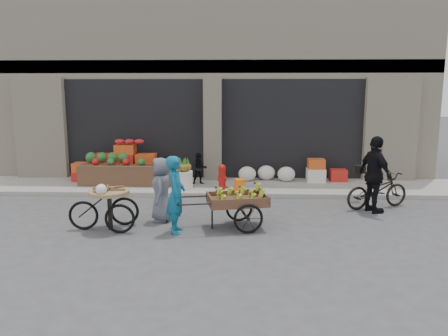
{
  "coord_description": "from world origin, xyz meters",
  "views": [
    {
      "loc": [
        0.87,
        -8.5,
        2.9
      ],
      "look_at": [
        0.49,
        1.48,
        1.1
      ],
      "focal_mm": 35.0,
      "sensor_mm": 36.0,
      "label": 1
    }
  ],
  "objects_px": {
    "tricycle_cart": "(109,203)",
    "vendor_grey": "(161,190)",
    "fire_hydrant": "(222,176)",
    "pineapple_bin": "(184,180)",
    "vendor_woman": "(176,195)",
    "seated_person": "(199,169)",
    "bicycle": "(377,190)",
    "orange_bucket": "(240,184)",
    "banana_cart": "(235,198)",
    "cyclist": "(375,175)"
  },
  "relations": [
    {
      "from": "pineapple_bin",
      "to": "bicycle",
      "type": "relative_size",
      "value": 0.3
    },
    {
      "from": "bicycle",
      "to": "banana_cart",
      "type": "bearing_deg",
      "value": 95.33
    },
    {
      "from": "vendor_woman",
      "to": "bicycle",
      "type": "distance_m",
      "value": 5.13
    },
    {
      "from": "tricycle_cart",
      "to": "vendor_grey",
      "type": "distance_m",
      "value": 1.19
    },
    {
      "from": "vendor_woman",
      "to": "seated_person",
      "type": "bearing_deg",
      "value": -3.13
    },
    {
      "from": "orange_bucket",
      "to": "vendor_woman",
      "type": "relative_size",
      "value": 0.2
    },
    {
      "from": "banana_cart",
      "to": "vendor_woman",
      "type": "distance_m",
      "value": 1.27
    },
    {
      "from": "cyclist",
      "to": "tricycle_cart",
      "type": "bearing_deg",
      "value": 83.73
    },
    {
      "from": "tricycle_cart",
      "to": "cyclist",
      "type": "height_order",
      "value": "cyclist"
    },
    {
      "from": "banana_cart",
      "to": "cyclist",
      "type": "bearing_deg",
      "value": 9.4
    },
    {
      "from": "vendor_grey",
      "to": "bicycle",
      "type": "xyz_separation_m",
      "value": [
        5.13,
        1.28,
        -0.27
      ]
    },
    {
      "from": "vendor_grey",
      "to": "bicycle",
      "type": "distance_m",
      "value": 5.29
    },
    {
      "from": "fire_hydrant",
      "to": "vendor_woman",
      "type": "distance_m",
      "value": 3.58
    },
    {
      "from": "seated_person",
      "to": "tricycle_cart",
      "type": "height_order",
      "value": "seated_person"
    },
    {
      "from": "fire_hydrant",
      "to": "orange_bucket",
      "type": "distance_m",
      "value": 0.55
    },
    {
      "from": "seated_person",
      "to": "vendor_grey",
      "type": "xyz_separation_m",
      "value": [
        -0.53,
        -3.34,
        0.13
      ]
    },
    {
      "from": "seated_person",
      "to": "bicycle",
      "type": "bearing_deg",
      "value": -34.13
    },
    {
      "from": "orange_bucket",
      "to": "cyclist",
      "type": "height_order",
      "value": "cyclist"
    },
    {
      "from": "tricycle_cart",
      "to": "vendor_grey",
      "type": "xyz_separation_m",
      "value": [
        0.98,
        0.65,
        0.15
      ]
    },
    {
      "from": "vendor_grey",
      "to": "cyclist",
      "type": "xyz_separation_m",
      "value": [
        4.93,
        0.88,
        0.2
      ]
    },
    {
      "from": "orange_bucket",
      "to": "vendor_grey",
      "type": "distance_m",
      "value": 3.19
    },
    {
      "from": "pineapple_bin",
      "to": "vendor_grey",
      "type": "xyz_separation_m",
      "value": [
        -0.13,
        -2.74,
        0.35
      ]
    },
    {
      "from": "seated_person",
      "to": "vendor_grey",
      "type": "bearing_deg",
      "value": -109.02
    },
    {
      "from": "pineapple_bin",
      "to": "fire_hydrant",
      "type": "relative_size",
      "value": 0.73
    },
    {
      "from": "orange_bucket",
      "to": "cyclist",
      "type": "distance_m",
      "value": 3.71
    },
    {
      "from": "orange_bucket",
      "to": "cyclist",
      "type": "xyz_separation_m",
      "value": [
        3.2,
        -1.76,
        0.65
      ]
    },
    {
      "from": "pineapple_bin",
      "to": "banana_cart",
      "type": "relative_size",
      "value": 0.23
    },
    {
      "from": "bicycle",
      "to": "cyclist",
      "type": "distance_m",
      "value": 0.65
    },
    {
      "from": "tricycle_cart",
      "to": "bicycle",
      "type": "distance_m",
      "value": 6.41
    },
    {
      "from": "vendor_grey",
      "to": "cyclist",
      "type": "distance_m",
      "value": 5.01
    },
    {
      "from": "fire_hydrant",
      "to": "vendor_woman",
      "type": "xyz_separation_m",
      "value": [
        -0.79,
        -3.48,
        0.29
      ]
    },
    {
      "from": "banana_cart",
      "to": "orange_bucket",
      "type": "bearing_deg",
      "value": 76.06
    },
    {
      "from": "orange_bucket",
      "to": "bicycle",
      "type": "xyz_separation_m",
      "value": [
        3.4,
        -1.36,
        0.18
      ]
    },
    {
      "from": "seated_person",
      "to": "vendor_woman",
      "type": "bearing_deg",
      "value": -101.25
    },
    {
      "from": "fire_hydrant",
      "to": "vendor_grey",
      "type": "bearing_deg",
      "value": -114.57
    },
    {
      "from": "seated_person",
      "to": "vendor_woman",
      "type": "xyz_separation_m",
      "value": [
        -0.09,
        -4.13,
        0.21
      ]
    },
    {
      "from": "fire_hydrant",
      "to": "tricycle_cart",
      "type": "xyz_separation_m",
      "value": [
        -2.21,
        -3.34,
        0.06
      ]
    },
    {
      "from": "pineapple_bin",
      "to": "vendor_woman",
      "type": "distance_m",
      "value": 3.56
    },
    {
      "from": "fire_hydrant",
      "to": "orange_bucket",
      "type": "relative_size",
      "value": 2.22
    },
    {
      "from": "pineapple_bin",
      "to": "orange_bucket",
      "type": "distance_m",
      "value": 1.61
    },
    {
      "from": "seated_person",
      "to": "vendor_grey",
      "type": "distance_m",
      "value": 3.39
    },
    {
      "from": "tricycle_cart",
      "to": "vendor_grey",
      "type": "height_order",
      "value": "vendor_grey"
    },
    {
      "from": "fire_hydrant",
      "to": "seated_person",
      "type": "distance_m",
      "value": 0.96
    },
    {
      "from": "seated_person",
      "to": "orange_bucket",
      "type": "bearing_deg",
      "value": -40.26
    },
    {
      "from": "banana_cart",
      "to": "pineapple_bin",
      "type": "bearing_deg",
      "value": 103.2
    },
    {
      "from": "bicycle",
      "to": "fire_hydrant",
      "type": "bearing_deg",
      "value": 49.3
    },
    {
      "from": "vendor_woman",
      "to": "vendor_grey",
      "type": "bearing_deg",
      "value": 27.39
    },
    {
      "from": "fire_hydrant",
      "to": "tricycle_cart",
      "type": "height_order",
      "value": "tricycle_cart"
    },
    {
      "from": "bicycle",
      "to": "vendor_woman",
      "type": "bearing_deg",
      "value": 92.97
    },
    {
      "from": "vendor_woman",
      "to": "bicycle",
      "type": "xyz_separation_m",
      "value": [
        4.69,
        2.07,
        -0.35
      ]
    }
  ]
}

